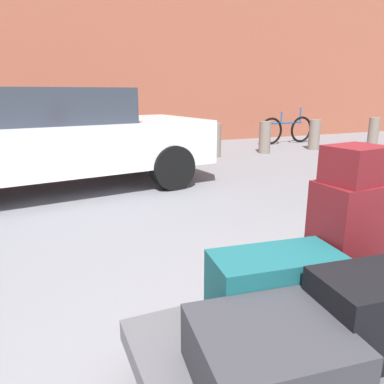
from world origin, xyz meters
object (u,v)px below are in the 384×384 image
(bollard_kerb_mid, at_px, (265,137))
(bollard_corner, at_px, (373,131))
(parked_car, at_px, (49,137))
(bicycle_leaning, at_px, (287,130))
(bollard_kerb_near, at_px, (215,140))
(duffel_bag_maroon_topmost_pile, at_px, (355,165))
(luggage_cart, at_px, (301,352))
(duffel_bag_teal_rear_left, at_px, (275,284))
(suitcase_maroon_stacked_top, at_px, (347,237))
(bollard_kerb_far, at_px, (314,135))
(suitcase_charcoal_front_left, at_px, (269,354))

(bollard_kerb_mid, height_order, bollard_corner, same)
(parked_car, xyz_separation_m, bicycle_leaning, (6.17, 2.80, -0.39))
(parked_car, distance_m, bollard_kerb_mid, 4.96)
(bollard_kerb_near, bearing_deg, duffel_bag_maroon_topmost_pile, -110.19)
(luggage_cart, distance_m, bollard_kerb_near, 6.59)
(bicycle_leaning, height_order, bollard_kerb_near, bicycle_leaning)
(duffel_bag_teal_rear_left, xyz_separation_m, parked_car, (-0.78, 4.22, 0.27))
(duffel_bag_teal_rear_left, height_order, bicycle_leaning, bicycle_leaning)
(duffel_bag_maroon_topmost_pile, bearing_deg, bollard_kerb_mid, 51.83)
(suitcase_maroon_stacked_top, bearing_deg, bollard_kerb_mid, 59.17)
(suitcase_maroon_stacked_top, bearing_deg, parked_car, 106.64)
(bollard_kerb_far, distance_m, bollard_corner, 1.98)
(bicycle_leaning, relative_size, bollard_kerb_far, 2.43)
(duffel_bag_teal_rear_left, distance_m, duffel_bag_maroon_topmost_pile, 0.71)
(bollard_kerb_mid, distance_m, bollard_kerb_far, 1.44)
(suitcase_charcoal_front_left, height_order, bollard_corner, bollard_corner)
(bollard_kerb_near, bearing_deg, bollard_corner, 0.00)
(parked_car, bearing_deg, bollard_kerb_mid, 19.08)
(bicycle_leaning, distance_m, bollard_corner, 2.25)
(suitcase_charcoal_front_left, relative_size, bollard_kerb_near, 0.74)
(suitcase_charcoal_front_left, distance_m, bicycle_leaning, 9.29)
(duffel_bag_maroon_topmost_pile, bearing_deg, suitcase_maroon_stacked_top, 0.00)
(luggage_cart, distance_m, bicycle_leaning, 9.02)
(luggage_cart, height_order, bollard_kerb_far, bollard_kerb_far)
(bollard_corner, bearing_deg, parked_car, -168.69)
(parked_car, bearing_deg, luggage_cart, -79.98)
(luggage_cart, xyz_separation_m, bollard_kerb_far, (5.33, 6.05, 0.09))
(bicycle_leaning, relative_size, bollard_kerb_mid, 2.43)
(bicycle_leaning, bearing_deg, bollard_kerb_mid, -141.84)
(bicycle_leaning, relative_size, bollard_kerb_near, 2.43)
(duffel_bag_maroon_topmost_pile, height_order, bollard_corner, duffel_bag_maroon_topmost_pile)
(suitcase_maroon_stacked_top, distance_m, duffel_bag_maroon_topmost_pile, 0.38)
(duffel_bag_maroon_topmost_pile, bearing_deg, suitcase_charcoal_front_left, -159.17)
(parked_car, bearing_deg, bollard_kerb_far, 14.82)
(parked_car, bearing_deg, bicycle_leaning, 24.36)
(luggage_cart, bearing_deg, duffel_bag_maroon_topmost_pile, 29.29)
(parked_car, distance_m, bollard_corner, 8.26)
(bicycle_leaning, height_order, bollard_kerb_mid, bicycle_leaning)
(duffel_bag_maroon_topmost_pile, relative_size, bollard_corner, 0.38)
(suitcase_charcoal_front_left, bearing_deg, duffel_bag_maroon_topmost_pile, 35.41)
(suitcase_maroon_stacked_top, relative_size, bollard_corner, 0.80)
(bollard_kerb_mid, xyz_separation_m, bollard_kerb_far, (1.44, 0.00, 0.00))
(suitcase_maroon_stacked_top, distance_m, bollard_kerb_far, 7.54)
(duffel_bag_maroon_topmost_pile, xyz_separation_m, bollard_kerb_near, (2.13, 5.78, -0.65))
(suitcase_charcoal_front_left, relative_size, bollard_kerb_far, 0.74)
(suitcase_charcoal_front_left, relative_size, parked_car, 0.12)
(bollard_kerb_near, xyz_separation_m, bollard_corner, (4.70, 0.00, 0.00))
(bicycle_leaning, xyz_separation_m, bollard_kerb_near, (-2.78, -1.18, -0.01))
(luggage_cart, xyz_separation_m, duffel_bag_teal_rear_left, (0.00, 0.21, 0.22))
(duffel_bag_teal_rear_left, bearing_deg, bollard_kerb_far, 54.59)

